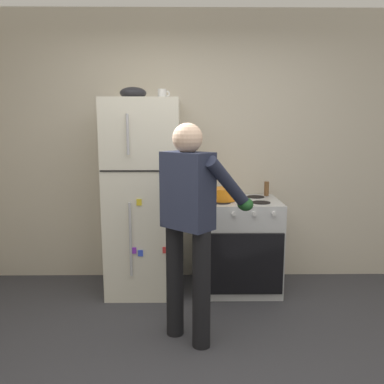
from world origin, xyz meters
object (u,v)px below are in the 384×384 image
at_px(red_pot, 223,194).
at_px(person_cook, 191,213).
at_px(mixing_bowl, 133,93).
at_px(stove_range, 238,245).
at_px(refrigerator, 144,197).
at_px(coffee_mug, 162,94).
at_px(pepper_mill, 267,189).

bearing_deg(red_pot, person_cook, -109.24).
bearing_deg(person_cook, mixing_bowl, 119.44).
bearing_deg(red_pot, stove_range, 13.92).
bearing_deg(refrigerator, mixing_bowl, 179.78).
bearing_deg(coffee_mug, mixing_bowl, -169.22).
distance_m(person_cook, coffee_mug, 1.35).
relative_size(red_pot, mixing_bowl, 1.42).
relative_size(coffee_mug, mixing_bowl, 0.46).
height_order(refrigerator, pepper_mill, refrigerator).
distance_m(stove_range, pepper_mill, 0.63).
bearing_deg(stove_range, person_cook, -116.98).
xyz_separation_m(refrigerator, red_pot, (0.75, -0.05, 0.04)).
distance_m(person_cook, pepper_mill, 1.36).
distance_m(stove_range, red_pot, 0.53).
relative_size(coffee_mug, pepper_mill, 0.80).
bearing_deg(refrigerator, coffee_mug, 15.40).
distance_m(refrigerator, mixing_bowl, 0.97).
distance_m(coffee_mug, mixing_bowl, 0.27).
distance_m(pepper_mill, mixing_bowl, 1.59).
bearing_deg(pepper_mill, refrigerator, -170.56).
bearing_deg(person_cook, red_pot, 70.76).
relative_size(refrigerator, person_cook, 1.14).
distance_m(refrigerator, pepper_mill, 1.22).
bearing_deg(pepper_mill, stove_range, -144.96).
bearing_deg(coffee_mug, refrigerator, -164.60).
xyz_separation_m(coffee_mug, pepper_mill, (1.02, 0.15, -0.91)).
bearing_deg(stove_range, refrigerator, 179.37).
height_order(stove_range, mixing_bowl, mixing_bowl).
relative_size(stove_range, red_pot, 2.58).
xyz_separation_m(person_cook, coffee_mug, (-0.26, 0.97, 0.90)).
relative_size(stove_range, person_cook, 0.55).
height_order(person_cook, coffee_mug, coffee_mug).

